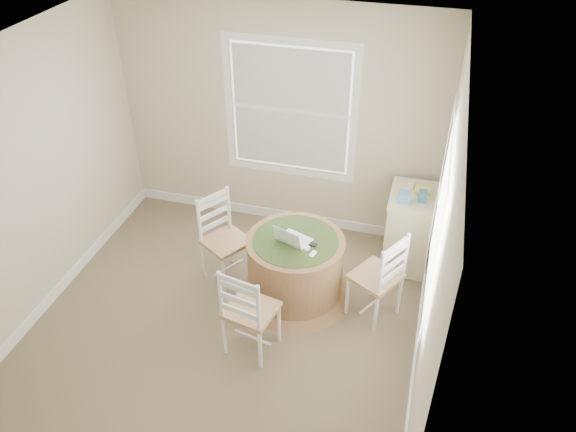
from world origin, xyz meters
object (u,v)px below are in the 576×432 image
(round_table, at_px, (295,265))
(chair_left, at_px, (226,241))
(chair_near, at_px, (251,309))
(corner_chest, at_px, (409,229))
(chair_right, at_px, (376,276))
(laptop, at_px, (293,239))

(round_table, bearing_deg, chair_left, -170.52)
(chair_near, distance_m, corner_chest, 2.02)
(chair_near, height_order, chair_right, same)
(chair_right, height_order, corner_chest, chair_right)
(round_table, bearing_deg, corner_chest, 52.42)
(round_table, xyz_separation_m, chair_right, (0.80, -0.07, 0.10))
(chair_left, bearing_deg, laptop, -63.98)
(chair_near, xyz_separation_m, corner_chest, (1.21, 1.62, -0.04))
(round_table, height_order, chair_left, chair_left)
(chair_near, bearing_deg, round_table, -91.68)
(chair_right, bearing_deg, chair_near, -23.61)
(chair_near, distance_m, chair_right, 1.23)
(round_table, distance_m, laptop, 0.34)
(round_table, relative_size, laptop, 3.09)
(round_table, relative_size, corner_chest, 1.32)
(chair_left, xyz_separation_m, laptop, (0.72, -0.08, 0.24))
(laptop, bearing_deg, chair_right, -163.02)
(chair_near, height_order, laptop, chair_near)
(chair_near, bearing_deg, corner_chest, -115.15)
(chair_left, xyz_separation_m, chair_near, (0.55, -0.85, 0.00))
(chair_right, bearing_deg, chair_left, -64.57)
(corner_chest, bearing_deg, laptop, -141.05)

